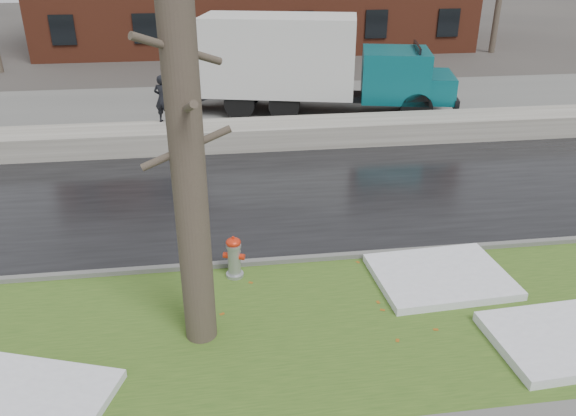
{
  "coord_description": "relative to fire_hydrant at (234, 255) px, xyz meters",
  "views": [
    {
      "loc": [
        -1.12,
        -9.15,
        6.2
      ],
      "look_at": [
        0.35,
        1.64,
        1.0
      ],
      "focal_mm": 35.0,
      "sensor_mm": 36.0,
      "label": 1
    }
  ],
  "objects": [
    {
      "name": "snow_patch_side",
      "position": [
        5.6,
        -2.88,
        -0.39
      ],
      "size": [
        2.89,
        1.95,
        0.18
      ],
      "primitive_type": "cube",
      "rotation": [
        0.0,
        0.0,
        0.05
      ],
      "color": "white",
      "rests_on": "verge"
    },
    {
      "name": "worker",
      "position": [
        -1.86,
        8.69,
        1.01
      ],
      "size": [
        0.66,
        0.55,
        1.56
      ],
      "primitive_type": "imported",
      "rotation": [
        0.0,
        0.0,
        2.77
      ],
      "color": "black",
      "rests_on": "snowbank"
    },
    {
      "name": "ground",
      "position": [
        0.88,
        -0.61,
        -0.52
      ],
      "size": [
        120.0,
        120.0,
        0.0
      ],
      "primitive_type": "plane",
      "color": "#47423D",
      "rests_on": "ground"
    },
    {
      "name": "parking_lot",
      "position": [
        0.88,
        12.39,
        -0.51
      ],
      "size": [
        60.0,
        9.0,
        0.03
      ],
      "primitive_type": "cube",
      "color": "slate",
      "rests_on": "ground"
    },
    {
      "name": "tree",
      "position": [
        -0.67,
        -1.8,
        2.85
      ],
      "size": [
        1.37,
        1.62,
        6.62
      ],
      "rotation": [
        0.0,
        0.0,
        -0.21
      ],
      "color": "brown",
      "rests_on": "verge"
    },
    {
      "name": "snow_patch_near",
      "position": [
        4.08,
        -0.71,
        -0.4
      ],
      "size": [
        2.71,
        2.14,
        0.16
      ],
      "primitive_type": "cube",
      "rotation": [
        0.0,
        0.0,
        0.06
      ],
      "color": "white",
      "rests_on": "verge"
    },
    {
      "name": "curb",
      "position": [
        0.88,
        0.39,
        -0.45
      ],
      "size": [
        60.0,
        0.15,
        0.14
      ],
      "primitive_type": "cube",
      "color": "slate",
      "rests_on": "ground"
    },
    {
      "name": "box_truck",
      "position": [
        3.52,
        11.73,
        1.43
      ],
      "size": [
        11.18,
        4.69,
        3.7
      ],
      "rotation": [
        0.0,
        0.0,
        -0.24
      ],
      "color": "black",
      "rests_on": "ground"
    },
    {
      "name": "road",
      "position": [
        0.88,
        3.89,
        -0.51
      ],
      "size": [
        60.0,
        7.0,
        0.03
      ],
      "primitive_type": "cube",
      "color": "black",
      "rests_on": "ground"
    },
    {
      "name": "snowbank",
      "position": [
        0.88,
        8.09,
        -0.15
      ],
      "size": [
        60.0,
        1.6,
        0.75
      ],
      "primitive_type": "cube",
      "color": "#AFABA0",
      "rests_on": "ground"
    },
    {
      "name": "fire_hydrant",
      "position": [
        0.0,
        0.0,
        0.0
      ],
      "size": [
        0.45,
        0.42,
        0.9
      ],
      "rotation": [
        0.0,
        0.0,
        -0.34
      ],
      "color": "#A1A3A8",
      "rests_on": "verge"
    },
    {
      "name": "verge",
      "position": [
        0.88,
        -1.86,
        -0.5
      ],
      "size": [
        60.0,
        4.5,
        0.04
      ],
      "primitive_type": "cube",
      "color": "#32501A",
      "rests_on": "ground"
    },
    {
      "name": "snow_patch_far",
      "position": [
        -3.12,
        -3.11,
        -0.41
      ],
      "size": [
        2.6,
        2.22,
        0.14
      ],
      "primitive_type": "cube",
      "rotation": [
        0.0,
        0.0,
        -0.33
      ],
      "color": "white",
      "rests_on": "verge"
    }
  ]
}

